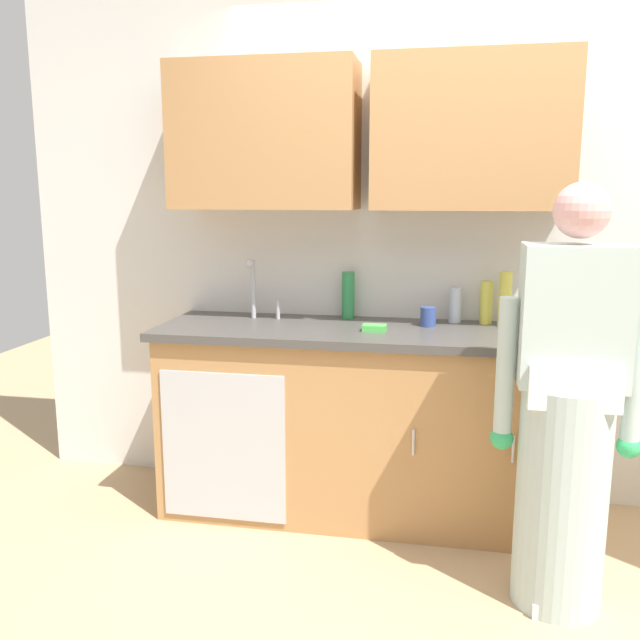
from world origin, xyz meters
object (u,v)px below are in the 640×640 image
at_px(person_at_sink, 566,433).
at_px(bottle_cleaner_spray, 455,305).
at_px(bottle_water_tall, 505,299).
at_px(sponge, 374,328).
at_px(bottle_dish_liquid, 486,303).
at_px(bottle_soap, 348,295).
at_px(sink, 253,326).
at_px(cup_by_sink, 428,317).

xyz_separation_m(person_at_sink, bottle_cleaner_spray, (-0.42, 0.85, 0.34)).
distance_m(bottle_water_tall, sponge, 0.66).
bearing_deg(sponge, bottle_dish_liquid, 28.68).
bearing_deg(bottle_dish_liquid, bottle_water_tall, -31.67).
distance_m(bottle_dish_liquid, bottle_soap, 0.69).
height_order(sink, sponge, sink).
xyz_separation_m(person_at_sink, bottle_dish_liquid, (-0.27, 0.85, 0.35)).
height_order(person_at_sink, sponge, person_at_sink).
xyz_separation_m(person_at_sink, bottle_water_tall, (-0.18, 0.79, 0.38)).
bearing_deg(sponge, sink, 173.32).
height_order(bottle_water_tall, cup_by_sink, bottle_water_tall).
bearing_deg(cup_by_sink, bottle_soap, 162.01).
bearing_deg(bottle_soap, sink, -152.80).
bearing_deg(bottle_soap, bottle_water_tall, -4.87).
xyz_separation_m(bottle_cleaner_spray, bottle_soap, (-0.54, 0.01, 0.03)).
bearing_deg(person_at_sink, bottle_water_tall, 102.91).
relative_size(bottle_water_tall, bottle_soap, 1.11).
distance_m(person_at_sink, bottle_cleaner_spray, 1.00).
bearing_deg(bottle_water_tall, cup_by_sink, -169.32).
xyz_separation_m(person_at_sink, bottle_soap, (-0.96, 0.86, 0.37)).
distance_m(sink, cup_by_sink, 0.86).
xyz_separation_m(bottle_soap, cup_by_sink, (0.41, -0.13, -0.07)).
xyz_separation_m(bottle_cleaner_spray, sponge, (-0.37, -0.29, -0.07)).
height_order(bottle_dish_liquid, sponge, bottle_dish_liquid).
bearing_deg(sink, bottle_water_tall, 7.56).
xyz_separation_m(bottle_cleaner_spray, cup_by_sink, (-0.13, -0.12, -0.04)).
height_order(bottle_cleaner_spray, bottle_water_tall, bottle_water_tall).
height_order(bottle_water_tall, bottle_soap, bottle_water_tall).
bearing_deg(bottle_water_tall, bottle_dish_liquid, 148.33).
height_order(bottle_cleaner_spray, bottle_soap, bottle_soap).
xyz_separation_m(bottle_dish_liquid, bottle_soap, (-0.69, 0.01, 0.01)).
height_order(bottle_dish_liquid, bottle_soap, bottle_soap).
xyz_separation_m(bottle_water_tall, bottle_dish_liquid, (-0.08, 0.05, -0.03)).
bearing_deg(cup_by_sink, bottle_dish_liquid, 23.36).
xyz_separation_m(sink, bottle_cleaner_spray, (0.99, 0.22, 0.10)).
relative_size(bottle_cleaner_spray, sponge, 1.59).
bearing_deg(cup_by_sink, sponge, -145.86).
bearing_deg(person_at_sink, sponge, 144.60).
xyz_separation_m(person_at_sink, sponge, (-0.79, 0.56, 0.26)).
distance_m(sink, bottle_dish_liquid, 1.16).
relative_size(sink, sponge, 4.55).
relative_size(sink, cup_by_sink, 5.29).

